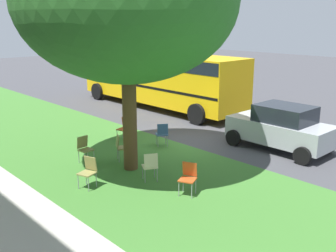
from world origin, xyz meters
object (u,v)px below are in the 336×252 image
object	(u,v)px
parked_car	(281,127)
school_bus	(158,74)
chair_5	(150,165)
street_tree	(127,1)
chair_4	(162,133)
chair_0	(124,127)
chair_1	(188,176)
chair_6	(85,147)
chair_2	(88,170)
chair_3	(121,146)

from	to	relation	value
parked_car	school_bus	bearing A→B (deg)	-11.09
chair_5	school_bus	world-z (taller)	school_bus
chair_5	school_bus	xyz separation A→B (m)	(7.53, -7.04, 1.24)
street_tree	chair_4	world-z (taller)	street_tree
street_tree	chair_0	world-z (taller)	street_tree
chair_0	chair_1	distance (m)	5.51
chair_4	parked_car	bearing A→B (deg)	-138.10
chair_6	school_bus	bearing A→B (deg)	-57.47
parked_car	school_bus	world-z (taller)	school_bus
chair_0	parked_car	size ratio (longest dim) A/B	0.24
street_tree	chair_2	xyz separation A→B (m)	(-0.36, 1.76, -4.57)
chair_4	chair_6	world-z (taller)	same
chair_3	chair_5	xyz separation A→B (m)	(-2.03, 0.45, 0.00)
school_bus	parked_car	bearing A→B (deg)	168.91
chair_1	chair_5	size ratio (longest dim) A/B	1.00
chair_6	parked_car	bearing A→B (deg)	-121.86
street_tree	school_bus	xyz separation A→B (m)	(6.31, -6.81, -3.33)
street_tree	chair_0	xyz separation A→B (m)	(2.64, -1.75, -4.57)
chair_1	parked_car	bearing A→B (deg)	-85.64
chair_4	chair_6	bearing A→B (deg)	81.27
street_tree	chair_4	xyz separation A→B (m)	(1.02, -2.27, -4.57)
street_tree	chair_6	bearing A→B (deg)	26.90
chair_0	chair_4	world-z (taller)	same
chair_2	chair_3	distance (m)	2.30
street_tree	parked_car	bearing A→B (deg)	-112.95
chair_6	chair_1	bearing A→B (deg)	-170.08
chair_1	chair_0	bearing A→B (deg)	-18.98
parked_car	school_bus	size ratio (longest dim) A/B	0.36
chair_3	chair_5	distance (m)	2.08
chair_3	parked_car	world-z (taller)	parked_car
chair_3	chair_5	size ratio (longest dim) A/B	1.00
street_tree	chair_1	size ratio (longest dim) A/B	8.49
chair_3	chair_6	xyz separation A→B (m)	(0.68, 0.97, 0.00)
chair_5	chair_6	world-z (taller)	same
chair_0	school_bus	size ratio (longest dim) A/B	0.08
chair_2	chair_6	world-z (taller)	same
chair_0	chair_6	xyz separation A→B (m)	(-1.15, 2.50, 0.00)
chair_0	school_bus	xyz separation A→B (m)	(3.67, -5.06, 1.24)
chair_1	street_tree	bearing A→B (deg)	-1.00
chair_2	chair_4	size ratio (longest dim) A/B	1.00
chair_4	chair_1	bearing A→B (deg)	147.21
chair_0	chair_4	xyz separation A→B (m)	(-1.62, -0.52, 0.00)
chair_0	chair_3	size ratio (longest dim) A/B	1.00
school_bus	street_tree	bearing A→B (deg)	132.83
chair_2	chair_3	bearing A→B (deg)	-59.53
chair_1	chair_6	size ratio (longest dim) A/B	1.00
street_tree	school_bus	size ratio (longest dim) A/B	0.72
chair_0	chair_1	bearing A→B (deg)	161.02
chair_5	parked_car	distance (m)	5.47
chair_0	chair_3	xyz separation A→B (m)	(-1.83, 1.53, 0.00)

